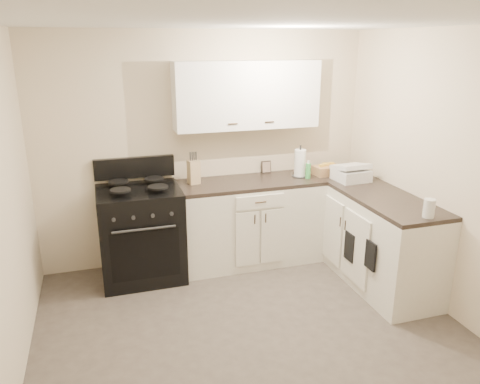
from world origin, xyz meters
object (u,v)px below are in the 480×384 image
object	(u,v)px
knife_block	(194,172)
countertop_grill	(351,175)
stove	(141,236)
wicker_basket	(327,170)
paper_towel	(300,163)

from	to	relation	value
knife_block	countertop_grill	xyz separation A→B (m)	(1.65, -0.39, -0.06)
knife_block	stove	bearing A→B (deg)	177.39
countertop_grill	knife_block	bearing A→B (deg)	162.82
wicker_basket	countertop_grill	distance (m)	0.32
wicker_basket	countertop_grill	size ratio (longest dim) A/B	0.89
paper_towel	wicker_basket	size ratio (longest dim) A/B	1.02
stove	countertop_grill	bearing A→B (deg)	-7.18
countertop_grill	paper_towel	bearing A→B (deg)	142.90
wicker_basket	countertop_grill	xyz separation A→B (m)	(0.14, -0.29, 0.01)
paper_towel	countertop_grill	bearing A→B (deg)	-33.20
paper_towel	countertop_grill	size ratio (longest dim) A/B	0.90
paper_towel	knife_block	bearing A→B (deg)	176.00
knife_block	paper_towel	bearing A→B (deg)	-16.84
stove	paper_towel	distance (m)	1.88
paper_towel	stove	bearing A→B (deg)	-179.21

